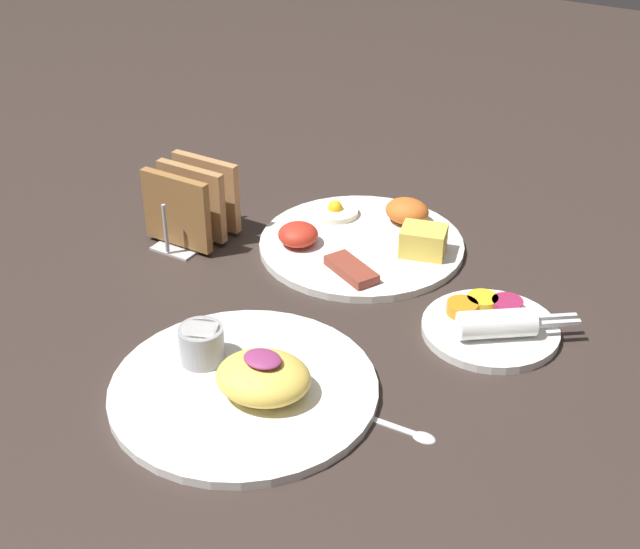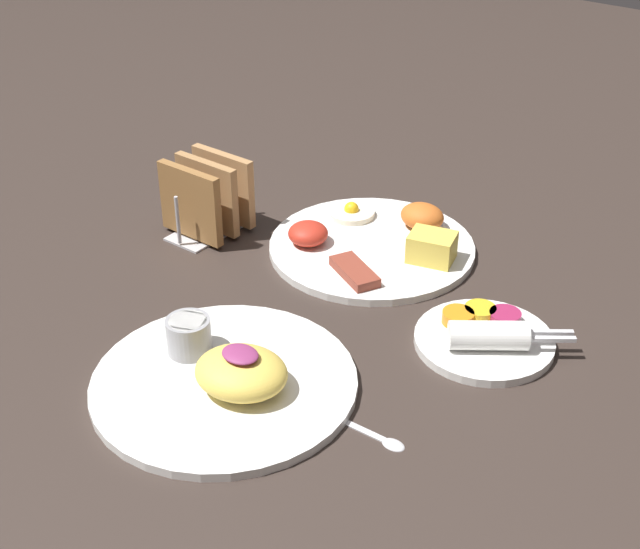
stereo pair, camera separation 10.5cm
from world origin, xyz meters
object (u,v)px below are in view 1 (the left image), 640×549
plate_breakfast (365,239)px  plate_foreground (245,382)px  plate_condiments (491,325)px  toast_rack (192,205)px

plate_breakfast → plate_foreground: plate_foreground is taller
plate_foreground → plate_condiments: bearing=52.2°
plate_breakfast → toast_rack: toast_rack is taller
plate_breakfast → plate_condiments: 0.24m
plate_foreground → toast_rack: toast_rack is taller
plate_breakfast → plate_foreground: size_ratio=0.97×
toast_rack → plate_breakfast: bearing=23.9°
plate_foreground → toast_rack: size_ratio=2.38×
plate_condiments → toast_rack: toast_rack is taller
plate_foreground → plate_breakfast: bearing=96.5°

